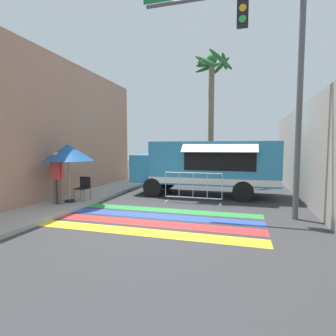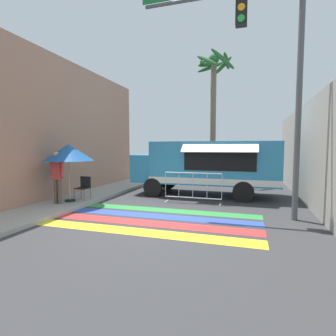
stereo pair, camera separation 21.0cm
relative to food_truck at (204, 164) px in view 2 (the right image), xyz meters
The scene contains 12 objects.
ground_plane 4.67m from the food_truck, 101.85° to the right, with size 60.00×60.00×0.00m, color #38383A.
sidewalk_left 7.31m from the food_truck, 142.63° to the right, with size 4.40×16.00×0.12m.
building_left_facade 7.08m from the food_truck, 140.90° to the right, with size 0.25×16.00×5.60m.
concrete_wall_right 4.17m from the food_truck, 19.32° to the right, with size 0.20×16.00×3.72m.
crosswalk_painted 4.62m from the food_truck, 101.98° to the right, with size 6.40×2.84×0.01m.
food_truck is the anchor object (origin of this frame).
traffic_signal_pole 5.10m from the food_truck, 54.64° to the right, with size 4.69×0.29×6.85m.
patio_umbrella 5.47m from the food_truck, 141.67° to the right, with size 1.74×1.74×2.06m.
folding_chair 5.01m from the food_truck, 144.00° to the right, with size 0.44×0.44×0.85m.
vendor_person 5.85m from the food_truck, 139.44° to the right, with size 0.53×0.24×1.79m.
barricade_front 2.00m from the food_truck, 93.23° to the right, with size 2.14×0.44×1.14m.
palm_tree 5.65m from the food_truck, 92.24° to the left, with size 2.37×2.47×7.34m.
Camera 2 is at (2.76, -6.86, 2.07)m, focal length 28.00 mm.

